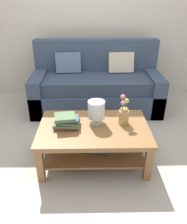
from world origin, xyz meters
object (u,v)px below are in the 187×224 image
(coffee_table, at_px, (94,136))
(book_stack_main, at_px, (66,121))
(couch, at_px, (96,86))
(flower_pitcher, at_px, (124,114))
(glass_hurricane_vase, at_px, (96,110))

(coffee_table, bearing_deg, book_stack_main, 178.47)
(couch, bearing_deg, flower_pitcher, -78.96)
(glass_hurricane_vase, xyz_separation_m, flower_pitcher, (0.30, -0.01, -0.04))
(coffee_table, bearing_deg, glass_hurricane_vase, 70.87)
(couch, distance_m, coffee_table, 1.39)
(couch, distance_m, glass_hurricane_vase, 1.33)
(glass_hurricane_vase, distance_m, flower_pitcher, 0.30)
(book_stack_main, distance_m, flower_pitcher, 0.62)
(couch, relative_size, flower_pitcher, 6.08)
(glass_hurricane_vase, bearing_deg, couch, 88.28)
(coffee_table, relative_size, flower_pitcher, 3.57)
(coffee_table, xyz_separation_m, glass_hurricane_vase, (0.03, 0.08, 0.28))
(book_stack_main, bearing_deg, coffee_table, -1.53)
(glass_hurricane_vase, bearing_deg, flower_pitcher, -1.92)
(book_stack_main, distance_m, glass_hurricane_vase, 0.34)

